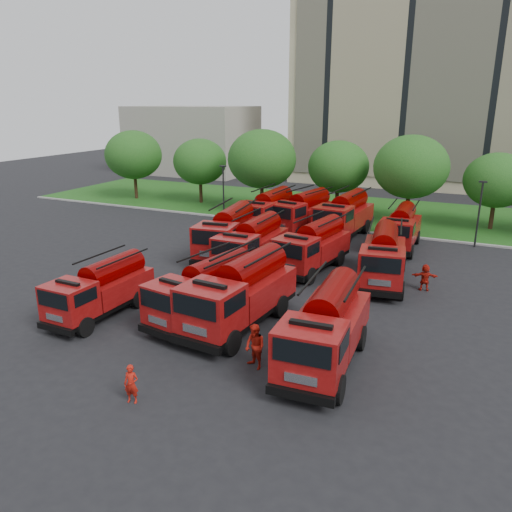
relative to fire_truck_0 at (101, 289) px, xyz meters
The scene contains 31 objects.
ground 7.32m from the fire_truck_0, 43.21° to the left, with size 140.00×140.00×0.00m, color black.
lawn 31.38m from the fire_truck_0, 80.40° to the left, with size 70.00×16.00×0.12m, color #1D4512.
curb 23.44m from the fire_truck_0, 77.10° to the left, with size 70.00×0.30×0.14m, color gray.
apartment_building 54.47m from the fire_truck_0, 82.21° to the left, with size 30.00×14.18×25.00m.
side_building 54.94m from the fire_truck_0, 116.86° to the left, with size 18.00×12.00×10.00m, color gray.
tree_0 33.00m from the fire_truck_0, 124.90° to the left, with size 6.30×6.30×7.70m.
tree_1 30.08m from the fire_truck_0, 111.11° to the left, with size 5.71×5.71×6.98m.
tree_2 26.84m from the fire_truck_0, 96.00° to the left, with size 6.72×6.72×8.22m.
tree_3 29.39m from the fire_truck_0, 81.68° to the left, with size 5.88×5.88×7.19m.
tree_4 29.86m from the fire_truck_0, 67.73° to the left, with size 6.55×6.55×8.01m.
tree_5 33.88m from the fire_truck_0, 57.32° to the left, with size 5.46×5.46×6.68m.
lamp_post_0 22.66m from the fire_truck_0, 102.19° to the left, with size 0.60×0.25×5.11m.
lamp_post_1 28.06m from the fire_truck_0, 52.08° to the left, with size 0.60×0.25×5.11m.
fire_truck_0 is the anchor object (origin of this frame).
fire_truck_1 5.51m from the fire_truck_0, 19.29° to the left, with size 3.50×7.22×3.15m.
fire_truck_2 7.41m from the fire_truck_0, 14.91° to the left, with size 3.33×7.87×3.49m.
fire_truck_3 12.14m from the fire_truck_0, ahead, with size 3.05×7.52×3.36m.
fire_truck_4 11.90m from the fire_truck_0, 84.11° to the left, with size 3.74×8.04×3.52m.
fire_truck_5 11.01m from the fire_truck_0, 69.91° to the left, with size 2.69×7.26×3.30m.
fire_truck_6 13.92m from the fire_truck_0, 56.86° to the left, with size 3.43×7.36×3.23m.
fire_truck_7 16.61m from the fire_truck_0, 42.21° to the left, with size 3.56×7.56×3.31m.
fire_truck_8 19.44m from the fire_truck_0, 87.15° to the left, with size 2.99×7.83×3.54m.
fire_truck_9 21.23m from the fire_truck_0, 80.46° to the left, with size 3.95×7.85×3.41m.
fire_truck_10 22.00m from the fire_truck_0, 70.90° to the left, with size 3.35×8.03×3.57m.
fire_truck_11 22.76m from the fire_truck_0, 58.22° to the left, with size 2.71×6.96×3.13m.
firefighter_0 8.81m from the fire_truck_0, 41.76° to the right, with size 0.56×0.41×1.53m, color #A8160C.
firefighter_1 9.82m from the fire_truck_0, ahead, with size 0.96×0.52×1.97m, color #A8160C.
firefighter_2 11.66m from the fire_truck_0, 16.93° to the left, with size 0.88×0.50×1.51m, color black.
firefighter_3 11.57m from the fire_truck_0, ahead, with size 1.28×0.66×1.98m, color black.
firefighter_4 7.44m from the fire_truck_0, 55.67° to the left, with size 0.87×0.57×1.77m, color black.
firefighter_5 18.47m from the fire_truck_0, 36.13° to the left, with size 1.51×0.65×1.62m, color #A8160C.
Camera 1 is at (12.31, -23.45, 10.81)m, focal length 35.00 mm.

